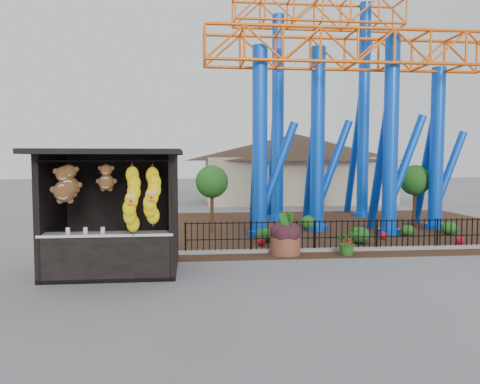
{
  "coord_description": "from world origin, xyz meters",
  "views": [
    {
      "loc": [
        -1.01,
        -11.07,
        2.88
      ],
      "look_at": [
        0.3,
        1.5,
        2.0
      ],
      "focal_mm": 35.0,
      "sensor_mm": 36.0,
      "label": 1
    }
  ],
  "objects": [
    {
      "name": "ground",
      "position": [
        0.0,
        0.0,
        0.0
      ],
      "size": [
        120.0,
        120.0,
        0.0
      ],
      "primitive_type": "plane",
      "color": "slate",
      "rests_on": "ground"
    },
    {
      "name": "pavilion",
      "position": [
        6.0,
        20.0,
        3.07
      ],
      "size": [
        15.0,
        15.0,
        4.8
      ],
      "color": "#BFAD8C",
      "rests_on": "ground"
    },
    {
      "name": "picket_fence",
      "position": [
        4.9,
        3.0,
        0.5
      ],
      "size": [
        12.2,
        0.06,
        1.0
      ],
      "primitive_type": null,
      "color": "black",
      "rests_on": "ground"
    },
    {
      "name": "planter_foliage",
      "position": [
        1.8,
        2.7,
        0.87
      ],
      "size": [
        0.7,
        0.7,
        0.64
      ],
      "primitive_type": "ellipsoid",
      "color": "black",
      "rests_on": "terracotta_planter"
    },
    {
      "name": "roller_coaster",
      "position": [
        5.12,
        8.23,
        6.44
      ],
      "size": [
        11.0,
        6.37,
        10.82
      ],
      "color": "blue",
      "rests_on": "ground"
    },
    {
      "name": "mulch_bed",
      "position": [
        4.0,
        8.0,
        0.01
      ],
      "size": [
        18.0,
        12.0,
        0.02
      ],
      "primitive_type": "cube",
      "color": "#331E11",
      "rests_on": "ground"
    },
    {
      "name": "potted_plant",
      "position": [
        3.65,
        2.42,
        0.41
      ],
      "size": [
        0.8,
        0.71,
        0.82
      ],
      "primitive_type": "imported",
      "rotation": [
        0.0,
        0.0,
        0.09
      ],
      "color": "#1D611C",
      "rests_on": "ground"
    },
    {
      "name": "prize_booth",
      "position": [
        -3.0,
        0.9,
        1.53
      ],
      "size": [
        3.5,
        3.4,
        3.12
      ],
      "color": "black",
      "rests_on": "ground"
    },
    {
      "name": "terracotta_planter",
      "position": [
        1.8,
        2.7,
        0.28
      ],
      "size": [
        1.18,
        1.18,
        0.55
      ],
      "primitive_type": "cylinder",
      "rotation": [
        0.0,
        0.0,
        0.39
      ],
      "color": "brown",
      "rests_on": "ground"
    },
    {
      "name": "landscaping",
      "position": [
        4.79,
        5.57,
        0.28
      ],
      "size": [
        7.94,
        4.18,
        0.62
      ],
      "color": "#1E5418",
      "rests_on": "mulch_bed"
    },
    {
      "name": "curb",
      "position": [
        4.0,
        3.0,
        0.06
      ],
      "size": [
        18.0,
        0.18,
        0.12
      ],
      "primitive_type": "cube",
      "color": "gray",
      "rests_on": "ground"
    }
  ]
}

